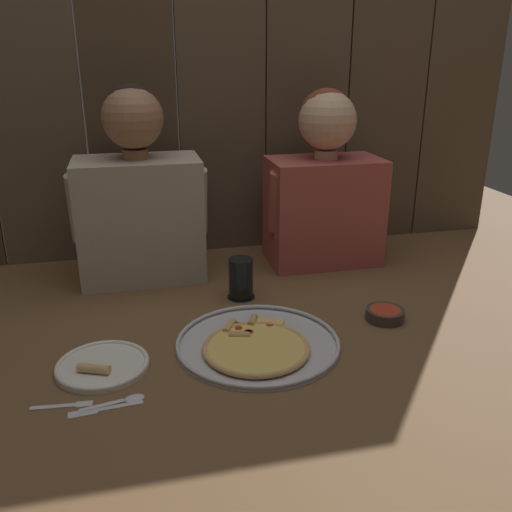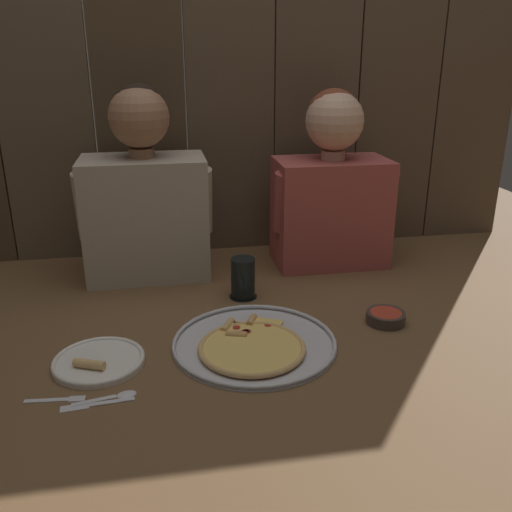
{
  "view_description": "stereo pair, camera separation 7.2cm",
  "coord_description": "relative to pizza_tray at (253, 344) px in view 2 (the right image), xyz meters",
  "views": [
    {
      "loc": [
        -0.34,
        -1.28,
        0.71
      ],
      "look_at": [
        -0.02,
        0.1,
        0.18
      ],
      "focal_mm": 38.47,
      "sensor_mm": 36.0,
      "label": 1
    },
    {
      "loc": [
        -0.27,
        -1.3,
        0.71
      ],
      "look_at": [
        -0.02,
        0.1,
        0.18
      ],
      "focal_mm": 38.47,
      "sensor_mm": 36.0,
      "label": 2
    }
  ],
  "objects": [
    {
      "name": "ground_plane",
      "position": [
        0.06,
        0.08,
        -0.01
      ],
      "size": [
        3.2,
        3.2,
        0.0
      ],
      "primitive_type": "plane",
      "color": "brown"
    },
    {
      "name": "pizza_tray",
      "position": [
        0.0,
        0.0,
        0.0
      ],
      "size": [
        0.42,
        0.42,
        0.03
      ],
      "color": "silver",
      "rests_on": "ground"
    },
    {
      "name": "dinner_plate",
      "position": [
        -0.38,
        -0.02,
        -0.0
      ],
      "size": [
        0.22,
        0.22,
        0.03
      ],
      "color": "white",
      "rests_on": "ground"
    },
    {
      "name": "drinking_glass",
      "position": [
        0.02,
        0.31,
        0.05
      ],
      "size": [
        0.09,
        0.09,
        0.13
      ],
      "color": "black",
      "rests_on": "ground"
    },
    {
      "name": "dipping_bowl",
      "position": [
        0.39,
        0.07,
        0.01
      ],
      "size": [
        0.11,
        0.11,
        0.03
      ],
      "color": "#3D332D",
      "rests_on": "ground"
    },
    {
      "name": "table_fork",
      "position": [
        -0.46,
        -0.15,
        -0.01
      ],
      "size": [
        0.13,
        0.03,
        0.01
      ],
      "color": "silver",
      "rests_on": "ground"
    },
    {
      "name": "table_knife",
      "position": [
        -0.37,
        -0.18,
        -0.01
      ],
      "size": [
        0.16,
        0.03,
        0.01
      ],
      "color": "silver",
      "rests_on": "ground"
    },
    {
      "name": "table_spoon",
      "position": [
        -0.33,
        -0.16,
        -0.01
      ],
      "size": [
        0.14,
        0.05,
        0.01
      ],
      "color": "silver",
      "rests_on": "ground"
    },
    {
      "name": "diner_left",
      "position": [
        -0.26,
        0.55,
        0.27
      ],
      "size": [
        0.43,
        0.24,
        0.62
      ],
      "color": "#B2A38E",
      "rests_on": "ground"
    },
    {
      "name": "diner_right",
      "position": [
        0.37,
        0.55,
        0.26
      ],
      "size": [
        0.42,
        0.23,
        0.6
      ],
      "color": "#AD4C47",
      "rests_on": "ground"
    },
    {
      "name": "wooden_backdrop_wall",
      "position": [
        0.06,
        0.78,
        0.61
      ],
      "size": [
        2.19,
        0.03,
        1.25
      ],
      "color": "#4B3927",
      "rests_on": "ground"
    }
  ]
}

